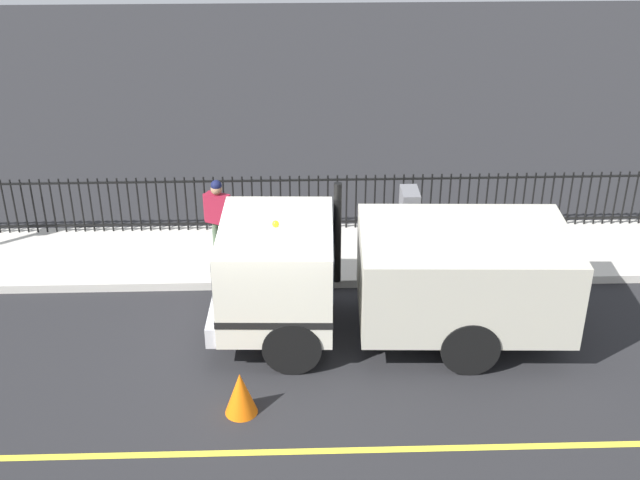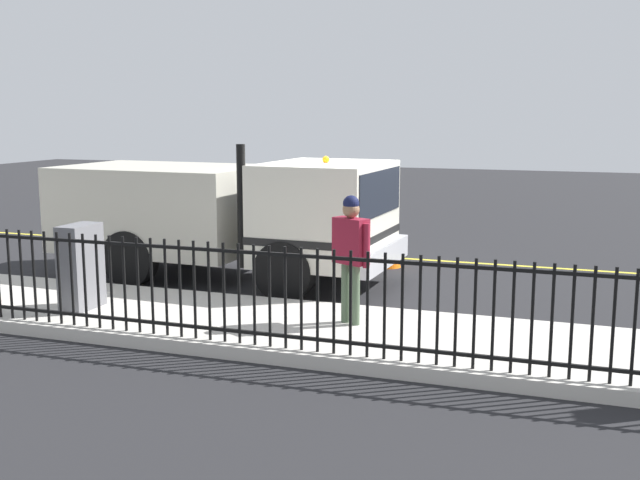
{
  "view_description": "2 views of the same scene",
  "coord_description": "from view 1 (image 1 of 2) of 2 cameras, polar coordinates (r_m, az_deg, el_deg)",
  "views": [
    {
      "loc": [
        -11.68,
        -0.52,
        8.18
      ],
      "look_at": [
        1.42,
        -0.94,
        1.27
      ],
      "focal_mm": 46.25,
      "sensor_mm": 36.0,
      "label": 1
    },
    {
      "loc": [
        12.04,
        3.81,
        2.91
      ],
      "look_at": [
        1.35,
        0.07,
        1.0
      ],
      "focal_mm": 42.46,
      "sensor_mm": 36.0,
      "label": 2
    }
  ],
  "objects": [
    {
      "name": "lane_marking",
      "position": [
        12.18,
        -3.94,
        -14.44
      ],
      "size": [
        0.12,
        22.73,
        0.01
      ],
      "primitive_type": "cube",
      "color": "yellow",
      "rests_on": "ground"
    },
    {
      "name": "traffic_cone",
      "position": [
        12.66,
        -5.52,
        -10.51
      ],
      "size": [
        0.5,
        0.5,
        0.71
      ],
      "primitive_type": "cone",
      "color": "orange",
      "rests_on": "ground"
    },
    {
      "name": "worker_standing",
      "position": [
        16.14,
        -7.08,
        1.98
      ],
      "size": [
        0.4,
        0.57,
        1.7
      ],
      "rotation": [
        0.0,
        0.0,
        -2.02
      ],
      "color": "maroon",
      "rests_on": "sidewalk_slab"
    },
    {
      "name": "sidewalk_slab",
      "position": [
        16.81,
        -3.4,
        -1.05
      ],
      "size": [
        2.41,
        25.26,
        0.17
      ],
      "primitive_type": "cube",
      "color": "beige",
      "rests_on": "ground"
    },
    {
      "name": "ground_plane",
      "position": [
        14.27,
        -3.63,
        -7.24
      ],
      "size": [
        55.57,
        55.57,
        0.0
      ],
      "primitive_type": "plane",
      "color": "#232326",
      "rests_on": "ground"
    },
    {
      "name": "utility_cabinet",
      "position": [
        16.87,
        6.17,
        1.57
      ],
      "size": [
        0.65,
        0.35,
        1.2
      ],
      "primitive_type": "cube",
      "color": "slate",
      "rests_on": "sidewalk_slab"
    },
    {
      "name": "iron_fence",
      "position": [
        17.41,
        -3.39,
        2.61
      ],
      "size": [
        0.04,
        21.51,
        1.22
      ],
      "color": "black",
      "rests_on": "sidewalk_slab"
    },
    {
      "name": "work_truck",
      "position": [
        13.88,
        3.88,
        -2.21
      ],
      "size": [
        2.56,
        6.08,
        2.43
      ],
      "rotation": [
        0.0,
        0.0,
        -0.04
      ],
      "color": "silver",
      "rests_on": "ground"
    }
  ]
}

